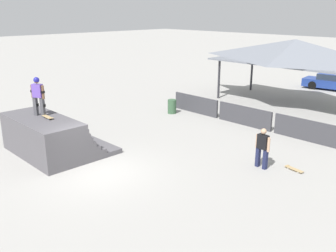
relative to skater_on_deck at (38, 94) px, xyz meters
name	(u,v)px	position (x,y,z in m)	size (l,w,h in m)	color
ground_plane	(97,173)	(3.62, 0.44, -2.65)	(160.00, 160.00, 0.00)	#A3A09B
quarter_pipe_ramp	(50,137)	(0.45, 0.12, -1.91)	(4.33, 3.54, 1.68)	#565459
skater_on_deck	(38,94)	(0.00, 0.00, 0.00)	(0.71, 0.47, 1.69)	#4C4C51
skateboard_on_deck	(48,117)	(0.66, 0.03, -0.92)	(0.78, 0.23, 0.09)	blue
bystander_walking	(263,146)	(7.81, 5.46, -1.73)	(0.67, 0.26, 1.66)	#1E2347
skateboard_on_ground	(294,169)	(8.85, 6.18, -2.59)	(0.82, 0.33, 0.09)	silver
barrier_fence	(244,116)	(3.92, 9.84, -2.13)	(10.53, 0.12, 1.05)	#3D3D42
pavilion_shelter	(295,52)	(3.29, 16.03, 0.85)	(10.57, 4.81, 4.29)	#2D2D33
trash_bin	(172,106)	(-0.59, 8.70, -2.23)	(0.52, 0.52, 0.85)	#385B3D
parked_car_blue	(333,82)	(3.27, 22.80, -2.05)	(4.65, 2.24, 1.27)	navy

